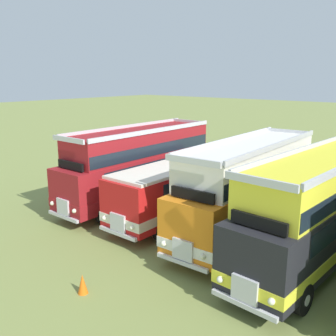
{
  "coord_description": "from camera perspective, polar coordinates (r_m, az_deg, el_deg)",
  "views": [
    {
      "loc": [
        8.26,
        -15.58,
        7.41
      ],
      "look_at": [
        -5.13,
        0.41,
        2.38
      ],
      "focal_mm": 40.93,
      "sensor_mm": 36.0,
      "label": 1
    }
  ],
  "objects": [
    {
      "name": "bus_first_in_row",
      "position": [
        22.93,
        -4.09,
        0.8
      ],
      "size": [
        2.72,
        11.15,
        4.52
      ],
      "color": "maroon",
      "rests_on": "ground"
    },
    {
      "name": "bus_second_in_row",
      "position": [
        20.44,
        2.47,
        -2.54
      ],
      "size": [
        2.66,
        9.76,
        2.99
      ],
      "color": "red",
      "rests_on": "ground"
    },
    {
      "name": "ground_plane",
      "position": [
        19.12,
        11.21,
        -9.52
      ],
      "size": [
        200.0,
        200.0,
        0.0
      ],
      "primitive_type": "plane",
      "color": "olive"
    },
    {
      "name": "cone_mid_row",
      "position": [
        14.23,
        -12.6,
        -16.51
      ],
      "size": [
        0.36,
        0.36,
        0.71
      ],
      "primitive_type": "cone",
      "color": "orange",
      "rests_on": "ground"
    },
    {
      "name": "bus_third_in_row",
      "position": [
        18.63,
        12.04,
        -2.48
      ],
      "size": [
        3.02,
        10.94,
        4.52
      ],
      "color": "orange",
      "rests_on": "ground"
    },
    {
      "name": "bus_fourth_in_row",
      "position": [
        16.82,
        22.26,
        -4.95
      ],
      "size": [
        3.13,
        11.77,
        4.52
      ],
      "color": "black",
      "rests_on": "ground"
    }
  ]
}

